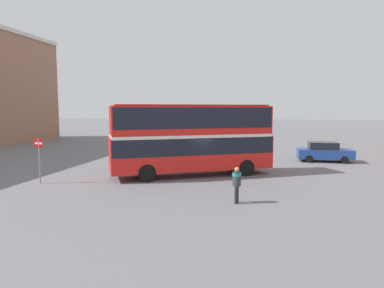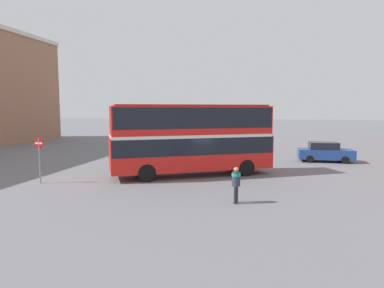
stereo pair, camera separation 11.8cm
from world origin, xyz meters
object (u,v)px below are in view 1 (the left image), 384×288
parked_car_kerb_near (324,152)px  parked_car_kerb_far (143,140)px  pedestrian_foreground (237,181)px  no_entry_sign (39,153)px  double_decker_bus (192,135)px

parked_car_kerb_near → parked_car_kerb_far: bearing=157.2°
pedestrian_foreground → parked_car_kerb_near: (6.30, 14.02, -0.23)m
parked_car_kerb_far → no_entry_sign: size_ratio=1.71×
pedestrian_foreground → no_entry_sign: size_ratio=0.63×
double_decker_bus → parked_car_kerb_far: 18.17m
double_decker_bus → parked_car_kerb_near: (9.62, 7.98, -1.86)m
double_decker_bus → parked_car_kerb_near: double_decker_bus is taller
parked_car_kerb_far → no_entry_sign: bearing=-93.5°
no_entry_sign → pedestrian_foreground: bearing=-9.6°
pedestrian_foreground → parked_car_kerb_far: (-12.27, 21.74, -0.25)m
parked_car_kerb_far → parked_car_kerb_near: bearing=-27.9°
parked_car_kerb_near → parked_car_kerb_far: (-18.57, 7.72, -0.02)m
pedestrian_foreground → parked_car_kerb_far: pedestrian_foreground is taller
parked_car_kerb_near → no_entry_sign: no_entry_sign is taller
pedestrian_foreground → no_entry_sign: bearing=-3.4°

